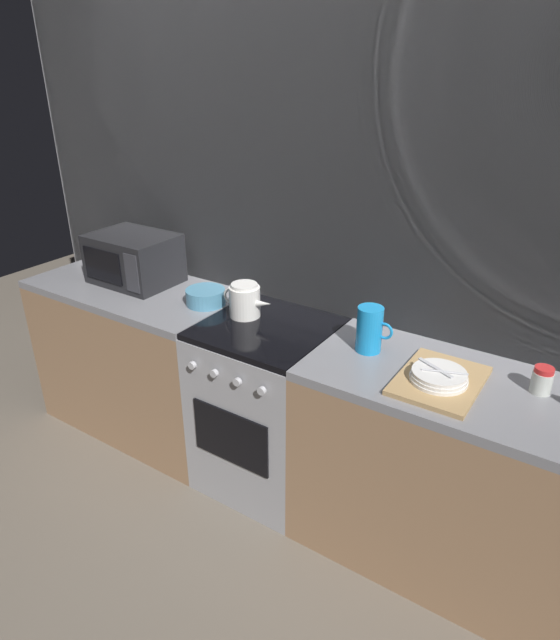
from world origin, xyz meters
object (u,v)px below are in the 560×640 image
object	(u,v)px
mixing_bowl	(206,297)
dish_pile	(439,379)
pitcher	(370,329)
microwave	(134,259)
stove_unit	(268,406)
spice_jar	(542,380)
kettle	(245,300)

from	to	relation	value
mixing_bowl	dish_pile	world-z (taller)	mixing_bowl
pitcher	dish_pile	size ratio (longest dim) A/B	0.50
microwave	stove_unit	bearing A→B (deg)	-4.14
microwave	pitcher	xyz separation A→B (m)	(1.43, -0.02, -0.03)
mixing_bowl	dish_pile	xyz separation A→B (m)	(1.24, -0.09, -0.02)
mixing_bowl	spice_jar	xyz separation A→B (m)	(1.58, 0.06, 0.01)
microwave	spice_jar	bearing A→B (deg)	0.86
spice_jar	dish_pile	bearing A→B (deg)	-155.45
stove_unit	microwave	world-z (taller)	microwave
stove_unit	kettle	size ratio (longest dim) A/B	3.16
microwave	dish_pile	bearing A→B (deg)	-3.90
microwave	mixing_bowl	distance (m)	0.54
microwave	pitcher	world-z (taller)	microwave
kettle	mixing_bowl	xyz separation A→B (m)	(-0.25, 0.00, -0.04)
stove_unit	dish_pile	bearing A→B (deg)	-3.63
microwave	mixing_bowl	xyz separation A→B (m)	(0.53, -0.03, -0.10)
microwave	spice_jar	world-z (taller)	microwave
mixing_bowl	spice_jar	bearing A→B (deg)	2.12
kettle	dish_pile	world-z (taller)	kettle
stove_unit	microwave	xyz separation A→B (m)	(-0.94, 0.07, 0.59)
kettle	spice_jar	world-z (taller)	kettle
pitcher	mixing_bowl	bearing A→B (deg)	-179.74
pitcher	microwave	bearing A→B (deg)	179.10
stove_unit	mixing_bowl	world-z (taller)	mixing_bowl
stove_unit	spice_jar	distance (m)	1.28
stove_unit	mixing_bowl	xyz separation A→B (m)	(-0.40, 0.04, 0.49)
pitcher	spice_jar	bearing A→B (deg)	4.60
stove_unit	dish_pile	distance (m)	0.97
spice_jar	pitcher	bearing A→B (deg)	-175.40
dish_pile	stove_unit	bearing A→B (deg)	176.37
mixing_bowl	dish_pile	distance (m)	1.25
kettle	dish_pile	xyz separation A→B (m)	(0.99, -0.09, -0.06)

